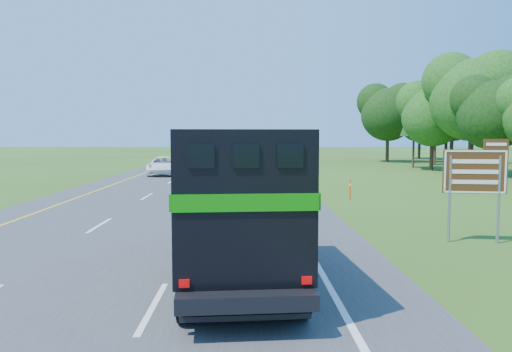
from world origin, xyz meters
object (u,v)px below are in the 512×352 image
(horse_truck, at_px, (236,200))
(white_suv, at_px, (164,166))
(far_car, at_px, (216,146))
(exit_sign, at_px, (476,176))

(horse_truck, relative_size, white_suv, 1.39)
(far_car, relative_size, exit_sign, 1.34)
(horse_truck, height_order, exit_sign, horse_truck)
(horse_truck, relative_size, far_car, 1.80)
(horse_truck, distance_m, white_suv, 32.24)
(horse_truck, distance_m, exit_sign, 8.43)
(far_car, bearing_deg, white_suv, -89.11)
(horse_truck, xyz_separation_m, white_suv, (-6.79, 31.50, -1.05))
(far_car, xyz_separation_m, exit_sign, (14.69, -112.03, 1.34))
(exit_sign, bearing_deg, white_suv, 126.30)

